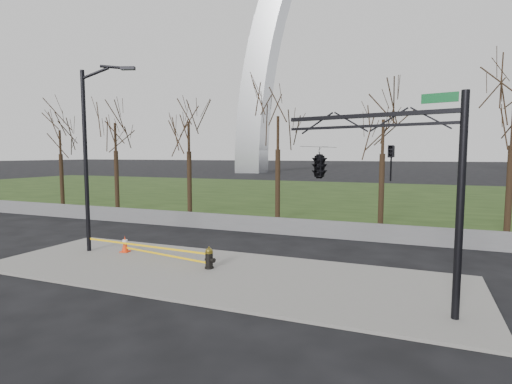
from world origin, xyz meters
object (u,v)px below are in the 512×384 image
at_px(fire_hydrant, 209,258).
at_px(traffic_signal_mast, 342,163).
at_px(traffic_cone, 125,244).
at_px(street_light, 90,147).

height_order(fire_hydrant, traffic_signal_mast, traffic_signal_mast).
bearing_deg(traffic_signal_mast, fire_hydrant, -177.08).
relative_size(fire_hydrant, traffic_signal_mast, 0.14).
relative_size(fire_hydrant, traffic_cone, 1.18).
xyz_separation_m(fire_hydrant, street_light, (-6.14, 0.55, 4.21)).
height_order(fire_hydrant, traffic_cone, fire_hydrant).
bearing_deg(traffic_cone, traffic_signal_mast, -10.55).
distance_m(street_light, traffic_signal_mast, 11.32).
xyz_separation_m(fire_hydrant, traffic_cone, (-4.70, 0.89, -0.03)).
relative_size(street_light, traffic_signal_mast, 1.37).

